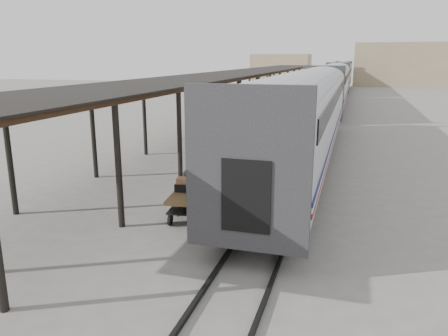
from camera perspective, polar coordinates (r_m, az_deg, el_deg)
ground at (r=15.60m, az=-5.20°, el=-5.51°), size 160.00×160.00×0.00m
train at (r=47.54m, az=13.94°, el=10.71°), size 3.45×76.01×4.01m
canopy at (r=38.68m, az=3.26°, el=12.33°), size 4.90×64.30×4.15m
rails at (r=47.96m, az=13.77°, el=7.58°), size 1.54×150.00×0.12m
building_far at (r=92.02m, az=22.34°, el=12.39°), size 18.00×10.00×8.00m
building_left at (r=96.89m, az=7.47°, el=12.75°), size 12.00×8.00×6.00m
baggage_cart at (r=14.81m, az=-4.17°, el=-3.92°), size 1.51×2.53×0.86m
suitcase_stack at (r=15.02m, az=-4.30°, el=-2.03°), size 1.30×1.15×0.58m
luggage_tug at (r=35.00m, az=4.22°, el=6.50°), size 1.34×1.65×1.26m
porter at (r=13.86m, az=-4.22°, el=-0.92°), size 0.38×0.57×1.56m
pedestrian at (r=31.16m, az=0.15°, el=5.94°), size 0.92×0.40×1.55m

